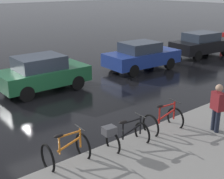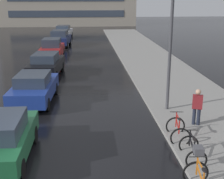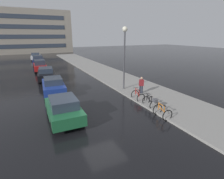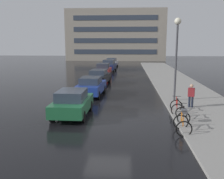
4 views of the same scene
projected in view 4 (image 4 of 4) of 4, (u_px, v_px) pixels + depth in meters
ground_plane at (108, 123)px, 13.37m from camera, size 140.00×140.00×0.00m
sidewalk_kerb at (182, 89)px, 22.77m from camera, size 4.80×60.00×0.14m
bicycle_nearest at (182, 125)px, 11.82m from camera, size 0.82×1.12×0.96m
bicycle_second at (183, 114)px, 13.38m from camera, size 0.79×1.39×0.94m
bicycle_third at (177, 107)px, 15.04m from camera, size 0.86×1.16×1.00m
car_green at (72, 103)px, 14.50m from camera, size 1.92×3.89×1.56m
car_blue at (91, 86)px, 20.19m from camera, size 2.10×4.29×1.53m
car_black at (99, 77)px, 25.61m from camera, size 2.23×4.50×1.54m
car_red at (103, 70)px, 31.62m from camera, size 1.86×4.21×1.70m
car_navy at (109, 65)px, 37.96m from camera, size 2.22×4.02×1.70m
car_white at (112, 62)px, 44.53m from camera, size 2.20×4.19×1.56m
pedestrian at (191, 95)px, 15.98m from camera, size 0.46×0.36×1.65m
streetlamp at (177, 43)px, 17.30m from camera, size 0.47×0.47×5.92m
building_facade_main at (116, 35)px, 61.46m from camera, size 23.61×7.89×12.06m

